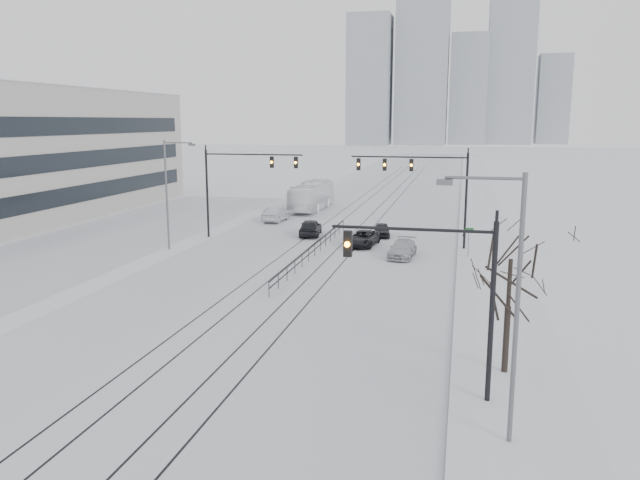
{
  "coord_description": "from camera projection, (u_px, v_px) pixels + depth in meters",
  "views": [
    {
      "loc": [
        11.14,
        -16.83,
        10.54
      ],
      "look_at": [
        2.61,
        20.47,
        3.2
      ],
      "focal_mm": 35.0,
      "sensor_mm": 36.0,
      "label": 1
    }
  ],
  "objects": [
    {
      "name": "sedan_sb_outer",
      "position": [
        277.0,
        214.0,
        66.13
      ],
      "size": [
        1.92,
        4.8,
        1.55
      ],
      "primitive_type": "imported",
      "rotation": [
        0.0,
        0.0,
        3.08
      ],
      "color": "#ABACB3",
      "rests_on": "ground"
    },
    {
      "name": "parking_strip",
      "position": [
        120.0,
        235.0,
        58.43
      ],
      "size": [
        14.0,
        60.0,
        0.03
      ],
      "primitive_type": "cube",
      "color": "silver",
      "rests_on": "ground"
    },
    {
      "name": "street_light_west",
      "position": [
        170.0,
        187.0,
        50.95
      ],
      "size": [
        2.73,
        0.25,
        9.0
      ],
      "color": "#595B60",
      "rests_on": "ground"
    },
    {
      "name": "skyline",
      "position": [
        453.0,
        74.0,
        275.63
      ],
      "size": [
        96.0,
        48.0,
        72.0
      ],
      "color": "#8F959D",
      "rests_on": "ground"
    },
    {
      "name": "median_fence",
      "position": [
        315.0,
        250.0,
        49.16
      ],
      "size": [
        0.06,
        24.0,
        1.0
      ],
      "color": "black",
      "rests_on": "ground"
    },
    {
      "name": "curb",
      "position": [
        460.0,
        209.0,
        75.55
      ],
      "size": [
        0.1,
        260.0,
        0.12
      ],
      "primitive_type": "cube",
      "color": "gray",
      "rests_on": "ground"
    },
    {
      "name": "traffic_mast_ne",
      "position": [
        425.0,
        180.0,
        51.17
      ],
      "size": [
        9.6,
        0.37,
        8.0
      ],
      "color": "black",
      "rests_on": "ground"
    },
    {
      "name": "traffic_mast_near",
      "position": [
        448.0,
        285.0,
        23.06
      ],
      "size": [
        6.1,
        0.37,
        7.0
      ],
      "color": "black",
      "rests_on": "ground"
    },
    {
      "name": "tram_rails",
      "position": [
        339.0,
        234.0,
        58.83
      ],
      "size": [
        5.3,
        180.0,
        0.01
      ],
      "color": "black",
      "rests_on": "ground"
    },
    {
      "name": "sidewalk_east",
      "position": [
        481.0,
        209.0,
        75.01
      ],
      "size": [
        5.0,
        260.0,
        0.16
      ],
      "primitive_type": "cube",
      "color": "silver",
      "rests_on": "ground"
    },
    {
      "name": "street_sign",
      "position": [
        469.0,
        238.0,
        48.29
      ],
      "size": [
        0.7,
        0.06,
        2.4
      ],
      "color": "#595B60",
      "rests_on": "ground"
    },
    {
      "name": "traffic_mast_nw",
      "position": [
        238.0,
        177.0,
        55.82
      ],
      "size": [
        9.1,
        0.37,
        8.0
      ],
      "color": "black",
      "rests_on": "ground"
    },
    {
      "name": "bare_tree",
      "position": [
        510.0,
        271.0,
        25.42
      ],
      "size": [
        4.4,
        4.4,
        6.1
      ],
      "color": "black",
      "rests_on": "ground"
    },
    {
      "name": "sedan_sb_inner",
      "position": [
        310.0,
        227.0,
        57.88
      ],
      "size": [
        2.41,
        4.78,
        1.56
      ],
      "primitive_type": "imported",
      "rotation": [
        0.0,
        0.0,
        3.27
      ],
      "color": "black",
      "rests_on": "ground"
    },
    {
      "name": "box_truck",
      "position": [
        312.0,
        196.0,
        74.6
      ],
      "size": [
        2.94,
        11.94,
        3.31
      ],
      "primitive_type": "imported",
      "rotation": [
        0.0,
        0.0,
        3.13
      ],
      "color": "white",
      "rests_on": "ground"
    },
    {
      "name": "sedan_nb_right",
      "position": [
        402.0,
        249.0,
        48.76
      ],
      "size": [
        2.15,
        4.63,
        1.31
      ],
      "primitive_type": "imported",
      "rotation": [
        0.0,
        0.0,
        -0.07
      ],
      "color": "#AEAFB6",
      "rests_on": "ground"
    },
    {
      "name": "street_light_east",
      "position": [
        508.0,
        292.0,
        19.65
      ],
      "size": [
        2.73,
        0.25,
        9.0
      ],
      "color": "#595B60",
      "rests_on": "ground"
    },
    {
      "name": "road",
      "position": [
        370.0,
        206.0,
        77.98
      ],
      "size": [
        22.0,
        260.0,
        0.02
      ],
      "primitive_type": "cube",
      "color": "silver",
      "rests_on": "ground"
    },
    {
      "name": "sedan_nb_front",
      "position": [
        363.0,
        239.0,
        53.16
      ],
      "size": [
        2.64,
        4.84,
        1.29
      ],
      "primitive_type": "imported",
      "rotation": [
        0.0,
        0.0,
        -0.11
      ],
      "color": "black",
      "rests_on": "ground"
    },
    {
      "name": "sedan_nb_far",
      "position": [
        382.0,
        230.0,
        57.49
      ],
      "size": [
        1.93,
        3.74,
        1.22
      ],
      "primitive_type": "imported",
      "rotation": [
        0.0,
        0.0,
        0.14
      ],
      "color": "black",
      "rests_on": "ground"
    },
    {
      "name": "ground",
      "position": [
        105.0,
        446.0,
        20.54
      ],
      "size": [
        500.0,
        500.0,
        0.0
      ],
      "primitive_type": "plane",
      "color": "silver",
      "rests_on": "ground"
    }
  ]
}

